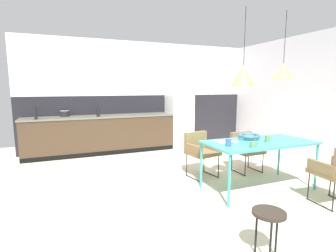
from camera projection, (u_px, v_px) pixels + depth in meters
ground_plane at (213, 193)px, 3.84m from camera, size 9.08×9.08×0.00m
back_wall_splashback_dark at (145, 121)px, 6.88m from camera, size 6.07×0.12×1.35m
back_wall_panel_upper at (144, 69)px, 6.68m from camera, size 6.07×0.12×1.35m
kitchen_counter at (102, 134)px, 6.15m from camera, size 3.45×0.63×0.89m
refrigerator_column at (179, 110)px, 6.83m from camera, size 0.60×0.60×1.94m
dining_table at (259, 144)px, 3.90m from camera, size 1.66×0.81×0.74m
armchair_near_window at (245, 146)px, 4.81m from camera, size 0.50×0.48×0.72m
armchair_far_side at (200, 148)px, 4.52m from camera, size 0.56×0.55×0.77m
fruit_bowl at (249, 136)px, 4.05m from camera, size 0.34×0.34×0.08m
open_book at (226, 141)px, 3.88m from camera, size 0.30×0.23×0.02m
mug_wide_latte at (268, 139)px, 3.85m from camera, size 0.12×0.08×0.10m
mug_dark_espresso at (253, 144)px, 3.50m from camera, size 0.13×0.09×0.08m
mug_short_terracotta at (229, 142)px, 3.58m from camera, size 0.13×0.08×0.10m
cooking_pot at (65, 113)px, 5.89m from camera, size 0.20×0.20×0.16m
bottle_oil_tall at (36, 114)px, 5.35m from camera, size 0.06×0.06×0.27m
bottle_spice_small at (98, 112)px, 5.86m from camera, size 0.07×0.07×0.29m
side_stool at (269, 217)px, 2.32m from camera, size 0.30×0.30×0.45m
pendant_lamp_over_table_near at (243, 76)px, 3.65m from camera, size 0.37×0.37×1.09m
pendant_lamp_over_table_far at (283, 72)px, 3.82m from camera, size 0.31×0.31×0.98m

